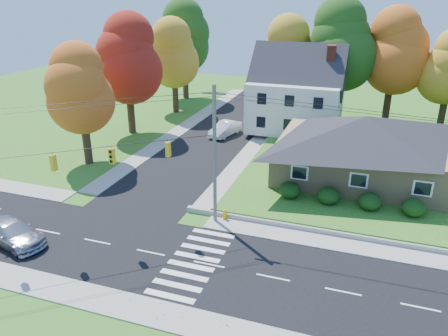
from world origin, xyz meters
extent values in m
plane|color=#3D7923|center=(0.00, 0.00, 0.00)|extent=(120.00, 120.00, 0.00)
cube|color=black|center=(0.00, 0.00, 0.01)|extent=(90.00, 8.00, 0.02)
cube|color=black|center=(-8.00, 26.00, 0.01)|extent=(8.00, 44.00, 0.02)
cube|color=#9C9A90|center=(0.00, 5.00, 0.04)|extent=(90.00, 2.00, 0.08)
cube|color=#9C9A90|center=(0.00, -5.00, 0.04)|extent=(90.00, 2.00, 0.08)
cube|color=#3D7923|center=(13.00, 21.00, 0.25)|extent=(30.00, 30.00, 0.50)
cube|color=tan|center=(8.00, 16.00, 2.10)|extent=(14.00, 10.00, 3.20)
pyramid|color=#26262B|center=(8.00, 16.00, 4.80)|extent=(14.60, 10.60, 2.20)
cube|color=silver|center=(0.00, 28.00, 3.30)|extent=(10.00, 8.00, 5.60)
pyramid|color=#26262B|center=(0.00, 28.00, 7.30)|extent=(10.40, 8.40, 2.40)
cube|color=brown|center=(3.50, 28.00, 5.30)|extent=(0.90, 0.90, 9.60)
ellipsoid|color=#163A10|center=(3.00, 9.80, 1.14)|extent=(1.70, 1.70, 1.27)
ellipsoid|color=#163A10|center=(6.00, 9.80, 1.14)|extent=(1.70, 1.70, 1.27)
ellipsoid|color=#163A10|center=(9.00, 9.80, 1.14)|extent=(1.70, 1.70, 1.27)
ellipsoid|color=#163A10|center=(12.00, 9.80, 1.14)|extent=(1.70, 1.70, 1.27)
cylinder|color=#666059|center=(-1.50, 5.20, 5.00)|extent=(0.26, 0.26, 10.00)
cube|color=#666059|center=(-1.50, 5.20, 9.40)|extent=(1.60, 0.12, 0.12)
cube|color=gold|center=(-9.50, -1.20, 5.95)|extent=(0.26, 0.34, 1.00)
cube|color=gold|center=(-6.80, 0.95, 5.95)|extent=(0.34, 0.26, 1.00)
cube|color=gold|center=(-4.00, 3.20, 5.95)|extent=(0.26, 0.34, 1.00)
cylinder|color=black|center=(-8.00, 0.00, 6.60)|extent=(13.02, 10.43, 0.04)
cylinder|color=#3F2A19|center=(-2.00, 34.00, 3.20)|extent=(0.80, 0.80, 5.40)
sphere|color=#BB8C24|center=(-2.00, 34.00, 7.10)|extent=(6.72, 6.72, 6.72)
sphere|color=#BB8C24|center=(-2.00, 34.00, 8.78)|extent=(5.91, 5.91, 5.91)
sphere|color=#BB8C24|center=(-2.00, 34.00, 10.46)|extent=(5.11, 5.11, 5.11)
cylinder|color=#3F2A19|center=(4.00, 33.00, 3.65)|extent=(0.86, 0.86, 6.30)
sphere|color=#265116|center=(4.00, 33.00, 8.20)|extent=(7.84, 7.84, 7.84)
sphere|color=#265116|center=(4.00, 33.00, 10.16)|extent=(6.90, 6.90, 6.90)
sphere|color=#265116|center=(4.00, 33.00, 12.12)|extent=(5.96, 5.96, 5.96)
cylinder|color=#3F2A19|center=(10.00, 34.00, 3.43)|extent=(0.83, 0.83, 5.85)
sphere|color=#C75A1B|center=(10.00, 34.00, 7.65)|extent=(7.28, 7.28, 7.28)
sphere|color=#C75A1B|center=(10.00, 34.00, 9.47)|extent=(6.41, 6.41, 6.41)
sphere|color=#C75A1B|center=(10.00, 34.00, 11.29)|extent=(5.53, 5.53, 5.53)
cylinder|color=#3F2A19|center=(16.00, 33.00, 2.98)|extent=(0.77, 0.77, 4.95)
cylinder|color=#3F2A19|center=(-17.00, 12.00, 2.48)|extent=(0.77, 0.77, 4.95)
sphere|color=#C75A1B|center=(-17.00, 12.00, 6.05)|extent=(6.16, 6.16, 6.16)
sphere|color=#C75A1B|center=(-17.00, 12.00, 7.59)|extent=(5.42, 5.42, 5.42)
sphere|color=#C75A1B|center=(-17.00, 12.00, 9.13)|extent=(4.68, 4.68, 4.68)
cylinder|color=#3F2A19|center=(-18.00, 22.00, 2.93)|extent=(0.83, 0.83, 5.85)
sphere|color=maroon|center=(-18.00, 22.00, 7.15)|extent=(7.28, 7.28, 7.28)
sphere|color=maroon|center=(-18.00, 22.00, 8.97)|extent=(6.41, 6.41, 6.41)
sphere|color=maroon|center=(-18.00, 22.00, 10.79)|extent=(5.53, 5.53, 5.53)
cylinder|color=#3F2A19|center=(-17.00, 32.00, 2.70)|extent=(0.80, 0.80, 5.40)
sphere|color=#BB8C24|center=(-17.00, 32.00, 6.60)|extent=(6.72, 6.72, 6.72)
sphere|color=#BB8C24|center=(-17.00, 32.00, 8.28)|extent=(5.91, 5.91, 5.91)
sphere|color=#BB8C24|center=(-17.00, 32.00, 9.96)|extent=(5.11, 5.11, 5.11)
cylinder|color=#3F2A19|center=(-19.00, 40.00, 3.15)|extent=(0.86, 0.86, 6.30)
sphere|color=#265116|center=(-19.00, 40.00, 7.70)|extent=(7.84, 7.84, 7.84)
sphere|color=#265116|center=(-19.00, 40.00, 9.66)|extent=(6.90, 6.90, 6.90)
sphere|color=#265116|center=(-19.00, 40.00, 11.62)|extent=(5.96, 5.96, 5.96)
imported|color=#A4A3B2|center=(-13.21, -1.91, 0.79)|extent=(5.68, 3.34, 1.54)
imported|color=silver|center=(-7.25, 24.32, 0.81)|extent=(2.76, 5.05, 1.58)
cylinder|color=#D5AD04|center=(-0.91, 5.64, 0.05)|extent=(0.37, 0.37, 0.10)
cylinder|color=#D5AD04|center=(-0.91, 5.64, 0.36)|extent=(0.25, 0.25, 0.57)
sphere|color=#D5AD04|center=(-0.91, 5.64, 0.70)|extent=(0.27, 0.27, 0.27)
cylinder|color=#D5AD04|center=(-0.91, 5.64, 0.46)|extent=(0.47, 0.17, 0.12)
camera|label=1|loc=(8.17, -20.93, 15.70)|focal=35.00mm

